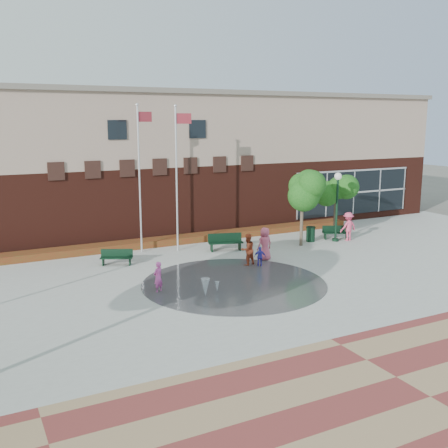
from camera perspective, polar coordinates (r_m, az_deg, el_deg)
name	(u,v)px	position (r m, az deg, el deg)	size (l,w,h in m)	color
ground	(269,304)	(21.61, 4.88, -8.63)	(120.00, 120.00, 0.00)	#666056
plaza_concrete	(224,278)	(24.91, 0.00, -5.87)	(46.00, 18.00, 0.01)	#A8A8A0
paver_band	(396,377)	(16.58, 18.24, -15.58)	(46.00, 6.00, 0.01)	maroon
splash_pad	(234,283)	(24.06, 1.09, -6.49)	(8.40, 8.40, 0.01)	#383A3D
library_building	(134,160)	(36.43, -9.75, 6.85)	(44.40, 10.40, 9.20)	#481C14
flower_bed	(167,245)	(31.63, -6.27, -2.23)	(26.00, 1.20, 0.40)	#9D0C11
flagpole_left	(140,171)	(29.26, -9.13, 5.71)	(0.95, 0.28, 8.23)	silver
flagpole_right	(177,171)	(29.31, -5.11, 5.78)	(1.01, 0.16, 8.17)	silver
lamp_right	(337,199)	(32.50, 12.21, 2.68)	(0.45, 0.45, 4.24)	black
bench_left	(117,260)	(27.49, -11.61, -3.89)	(1.67, 1.10, 0.82)	black
bench_mid	(226,245)	(29.87, 0.17, -2.34)	(2.04, 1.04, 0.99)	black
bench_right	(336,235)	(33.54, 12.07, -1.17)	(1.70, 1.09, 0.83)	black
trash_can	(311,234)	(32.50, 9.40, -1.09)	(0.57, 0.57, 0.94)	black
tree_mid	(303,191)	(30.84, 8.54, 3.62)	(2.70, 2.70, 4.55)	#45372C
tree_small_right	(336,190)	(35.32, 12.11, 3.64)	(2.26, 2.26, 3.86)	#45372C
water_jet_a	(206,297)	(22.32, -2.02, -7.94)	(0.40, 0.40, 0.77)	white
water_jet_b	(217,292)	(22.88, -0.76, -7.44)	(0.20, 0.20, 0.45)	white
child_splash	(158,277)	(22.87, -7.19, -5.75)	(0.50, 0.33, 1.36)	#E34EAF
adult_red	(248,250)	(26.80, 2.58, -2.81)	(0.81, 0.63, 1.66)	#B84526
adult_pink	(265,244)	(27.84, 4.47, -2.18)	(0.87, 0.56, 1.78)	#C94F6C
child_blue	(260,257)	(26.65, 3.94, -3.58)	(0.62, 0.26, 1.05)	#403AC6
person_bench	(348,227)	(33.16, 13.36, -0.27)	(1.15, 0.66, 1.78)	#E2476E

